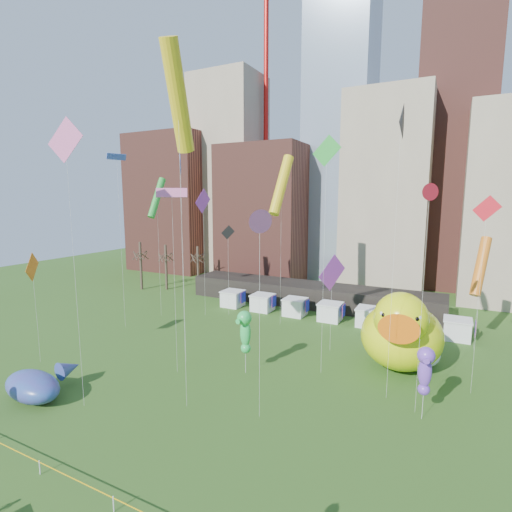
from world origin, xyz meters
The scene contains 29 objects.
ground centered at (0.00, 0.00, 0.00)m, with size 160.00×160.00×0.00m, color #33591B.
skyline centered at (2.25, 61.06, 21.44)m, with size 101.00×23.00×68.00m.
crane_left centered at (-21.11, 64.00, 46.90)m, with size 23.00×1.00×76.00m.
pavilion centered at (-4.00, 42.00, 1.60)m, with size 38.00×6.00×3.20m, color black.
vendor_tents centered at (1.02, 36.00, 1.11)m, with size 33.24×2.80×2.40m.
bare_trees centered at (-30.17, 40.54, 4.01)m, with size 8.44×6.44×8.50m.
caution_tape centered at (0.00, 0.00, 0.68)m, with size 50.00×0.06×0.90m.
big_duck centered at (11.08, 24.67, 3.65)m, with size 7.97×10.49×7.96m.
small_duck centered at (13.08, 26.28, 1.41)m, with size 3.00×4.01×3.07m.
seahorse_green centered at (-1.62, 17.20, 4.32)m, with size 1.51×1.81×5.99m.
seahorse_purple centered at (13.62, 16.42, 4.07)m, with size 1.33×1.63×5.60m.
whale_inflatable centered at (-14.56, 5.41, 1.19)m, with size 6.21×7.63×2.60m.
kite_0 centered at (13.09, 17.26, 16.41)m, with size 0.78×1.11×17.17m.
kite_1 centered at (2.80, 11.34, 14.50)m, with size 0.60×1.64×15.37m.
kite_2 centered at (-12.41, 32.18, 11.26)m, with size 1.93×0.41×12.52m.
kite_3 centered at (4.66, 20.46, 19.68)m, with size 2.64×0.40×21.48m.
kite_4 centered at (-4.26, 31.46, 17.70)m, with size 2.03×4.57×21.46m.
kite_5 centered at (-8.03, 16.65, 18.42)m, with size 1.18×1.67×20.15m.
kite_6 centered at (17.62, 33.48, 9.07)m, with size 2.10×3.80×12.18m.
kite_7 centered at (3.89, 26.05, 8.44)m, with size 1.86×3.35×10.38m.
kite_9 centered at (-7.38, 14.48, 16.47)m, with size 2.42×1.86×17.01m.
kite_10 centered at (10.81, 18.52, 21.65)m, with size 0.51×2.45×22.90m.
kite_11 centered at (-20.34, 27.30, 16.15)m, with size 1.13×3.23×18.87m.
kite_12 centered at (-2.93, 10.04, 23.02)m, with size 2.61×4.45×26.67m.
kite_13 centered at (-21.36, 21.70, 20.72)m, with size 1.06×2.36×21.35m.
kite_14 centered at (-20.95, 10.08, 9.50)m, with size 1.55×2.35×10.99m.
kite_15 centered at (-15.05, 30.24, 15.55)m, with size 0.19×3.25×17.37m.
kite_16 centered at (16.98, 22.44, 14.88)m, with size 1.97×0.67×16.37m.
kite_17 centered at (-10.16, 6.44, 19.87)m, with size 3.18×0.48×21.81m.
Camera 1 is at (14.66, -12.47, 16.14)m, focal length 27.00 mm.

